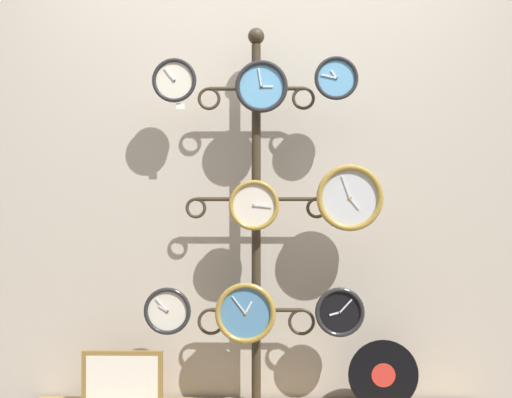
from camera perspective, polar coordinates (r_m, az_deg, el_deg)
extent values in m
cube|color=#BCB2A3|center=(3.09, 0.07, 6.26)|extent=(4.40, 0.04, 2.80)
cylinder|color=#382D1E|center=(2.91, 0.02, -2.84)|extent=(0.04, 0.04, 1.80)
sphere|color=#382D1E|center=(3.02, 0.02, 15.24)|extent=(0.08, 0.08, 0.08)
cylinder|color=#382D1E|center=(2.97, -2.24, 10.46)|extent=(0.23, 0.02, 0.02)
torus|color=#382D1E|center=(2.97, -4.49, 9.51)|extent=(0.11, 0.02, 0.11)
cylinder|color=#382D1E|center=(2.96, 2.28, 10.47)|extent=(0.23, 0.02, 0.02)
torus|color=#382D1E|center=(2.96, 4.54, 9.54)|extent=(0.11, 0.02, 0.11)
cylinder|color=#382D1E|center=(2.91, -2.87, -0.01)|extent=(0.29, 0.02, 0.02)
torus|color=#382D1E|center=(2.93, -5.74, -0.86)|extent=(0.10, 0.02, 0.10)
cylinder|color=#382D1E|center=(2.91, 2.91, -0.01)|extent=(0.29, 0.02, 0.02)
torus|color=#382D1E|center=(2.92, 5.79, -0.86)|extent=(0.10, 0.02, 0.10)
cylinder|color=#382D1E|center=(2.96, -2.15, -10.50)|extent=(0.22, 0.02, 0.02)
torus|color=#382D1E|center=(2.98, -4.32, -11.56)|extent=(0.13, 0.02, 0.13)
cylinder|color=#382D1E|center=(2.95, 2.19, -10.52)|extent=(0.22, 0.02, 0.02)
torus|color=#382D1E|center=(2.97, 4.36, -11.59)|extent=(0.13, 0.02, 0.13)
cylinder|color=silver|center=(2.93, -7.75, 11.08)|extent=(0.19, 0.02, 0.19)
torus|color=#262628|center=(2.92, -7.80, 11.14)|extent=(0.21, 0.02, 0.21)
cylinder|color=#262628|center=(2.92, -7.80, 11.14)|extent=(0.01, 0.01, 0.01)
cube|color=silver|center=(2.92, -8.11, 11.47)|extent=(0.04, 0.00, 0.04)
cube|color=silver|center=(2.93, -8.27, 11.70)|extent=(0.05, 0.00, 0.06)
cylinder|color=#60A8DB|center=(2.89, 0.52, 10.61)|extent=(0.23, 0.02, 0.23)
torus|color=#262628|center=(2.88, 0.52, 10.67)|extent=(0.25, 0.02, 0.25)
cylinder|color=#262628|center=(2.88, 0.52, 10.67)|extent=(0.01, 0.01, 0.01)
cube|color=silver|center=(2.88, 1.08, 10.67)|extent=(0.05, 0.00, 0.01)
cube|color=silver|center=(2.88, 0.38, 11.53)|extent=(0.02, 0.00, 0.09)
cylinder|color=#60A8DB|center=(2.90, 7.63, 11.28)|extent=(0.19, 0.02, 0.19)
torus|color=#262628|center=(2.88, 7.66, 11.34)|extent=(0.21, 0.02, 0.21)
cylinder|color=#262628|center=(2.88, 7.67, 11.34)|extent=(0.01, 0.01, 0.01)
cube|color=silver|center=(2.88, 7.42, 11.72)|extent=(0.03, 0.00, 0.04)
cube|color=silver|center=(2.88, 6.95, 11.53)|extent=(0.07, 0.00, 0.02)
cylinder|color=silver|center=(2.82, -0.19, -0.60)|extent=(0.22, 0.02, 0.22)
torus|color=#A58438|center=(2.80, -0.19, -0.60)|extent=(0.24, 0.02, 0.24)
cylinder|color=#A58438|center=(2.80, -0.19, -0.60)|extent=(0.01, 0.01, 0.01)
cube|color=silver|center=(2.80, 0.34, -0.57)|extent=(0.05, 0.00, 0.01)
cube|color=silver|center=(2.80, 0.67, -0.68)|extent=(0.08, 0.00, 0.02)
cylinder|color=silver|center=(2.85, 8.89, 0.12)|extent=(0.29, 0.02, 0.29)
torus|color=#A58438|center=(2.84, 8.94, 0.12)|extent=(0.32, 0.03, 0.32)
cylinder|color=#A58438|center=(2.84, 8.93, 0.12)|extent=(0.02, 0.01, 0.02)
cube|color=silver|center=(2.84, 9.37, -0.42)|extent=(0.05, 0.00, 0.06)
cube|color=silver|center=(2.84, 8.57, 1.19)|extent=(0.04, 0.00, 0.11)
cylinder|color=silver|center=(2.89, -8.40, -10.47)|extent=(0.20, 0.02, 0.20)
torus|color=#262628|center=(2.88, -8.45, -10.52)|extent=(0.22, 0.02, 0.22)
cylinder|color=#262628|center=(2.88, -8.45, -10.52)|extent=(0.01, 0.01, 0.01)
cube|color=silver|center=(2.88, -8.86, -10.26)|extent=(0.05, 0.00, 0.03)
cube|color=silver|center=(2.88, -8.98, -9.94)|extent=(0.06, 0.00, 0.06)
cylinder|color=#4C84B2|center=(2.86, -1.01, -10.77)|extent=(0.26, 0.02, 0.26)
torus|color=#A58438|center=(2.84, -1.02, -10.82)|extent=(0.29, 0.03, 0.29)
cylinder|color=#A58438|center=(2.84, -1.02, -10.82)|extent=(0.02, 0.01, 0.02)
cube|color=silver|center=(2.83, -0.71, -10.28)|extent=(0.04, 0.00, 0.06)
cube|color=silver|center=(2.83, -1.65, -10.02)|extent=(0.07, 0.00, 0.08)
cylinder|color=black|center=(2.89, 7.96, -10.58)|extent=(0.21, 0.02, 0.21)
torus|color=#262628|center=(2.88, 7.99, -10.64)|extent=(0.23, 0.02, 0.23)
cylinder|color=#262628|center=(2.88, 7.99, -10.64)|extent=(0.01, 0.01, 0.01)
cube|color=silver|center=(2.87, 7.50, -10.78)|extent=(0.05, 0.00, 0.02)
cube|color=silver|center=(2.87, 8.56, -10.03)|extent=(0.06, 0.00, 0.07)
cylinder|color=black|center=(3.01, 12.03, -16.08)|extent=(0.33, 0.01, 0.33)
cylinder|color=red|center=(3.01, 12.05, -16.10)|extent=(0.11, 0.00, 0.11)
cube|color=olive|center=(3.03, -12.61, -16.52)|extent=(0.38, 0.02, 0.28)
cube|color=white|center=(3.02, -12.66, -16.58)|extent=(0.34, 0.00, 0.24)
cube|color=white|center=(2.90, -7.21, 8.77)|extent=(0.04, 0.00, 0.03)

